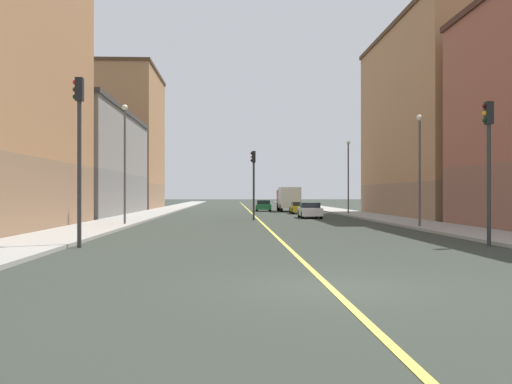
{
  "coord_description": "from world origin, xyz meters",
  "views": [
    {
      "loc": [
        -2.2,
        -12.86,
        2.09
      ],
      "look_at": [
        0.31,
        45.5,
        2.25
      ],
      "focal_mm": 40.62,
      "sensor_mm": 36.0,
      "label": 1
    }
  ],
  "objects_px": {
    "building_left_mid": "(445,121)",
    "car_yellow": "(299,208)",
    "building_right_distant": "(120,140)",
    "traffic_light_right_near": "(79,139)",
    "traffic_light_median_far": "(254,175)",
    "car_green": "(263,206)",
    "traffic_light_left_near": "(488,152)",
    "street_lamp_right_near": "(125,152)",
    "car_white": "(310,210)",
    "building_right_midblock": "(76,163)",
    "street_lamp_left_near": "(420,158)",
    "box_truck": "(288,198)",
    "street_lamp_left_far": "(348,169)"
  },
  "relations": [
    {
      "from": "box_truck",
      "to": "building_left_mid",
      "type": "bearing_deg",
      "value": -50.21
    },
    {
      "from": "building_left_mid",
      "to": "traffic_light_left_near",
      "type": "height_order",
      "value": "building_left_mid"
    },
    {
      "from": "street_lamp_left_far",
      "to": "car_white",
      "type": "distance_m",
      "value": 8.32
    },
    {
      "from": "building_left_mid",
      "to": "car_yellow",
      "type": "xyz_separation_m",
      "value": [
        -12.38,
        7.99,
        -8.07
      ]
    },
    {
      "from": "car_yellow",
      "to": "traffic_light_left_near",
      "type": "bearing_deg",
      "value": -85.19
    },
    {
      "from": "traffic_light_left_near",
      "to": "car_white",
      "type": "relative_size",
      "value": 1.27
    },
    {
      "from": "building_right_distant",
      "to": "traffic_light_right_near",
      "type": "relative_size",
      "value": 2.84
    },
    {
      "from": "building_right_midblock",
      "to": "street_lamp_left_near",
      "type": "relative_size",
      "value": 3.85
    },
    {
      "from": "building_right_midblock",
      "to": "box_truck",
      "type": "height_order",
      "value": "building_right_midblock"
    },
    {
      "from": "traffic_light_left_near",
      "to": "traffic_light_right_near",
      "type": "height_order",
      "value": "traffic_light_right_near"
    },
    {
      "from": "street_lamp_right_near",
      "to": "car_green",
      "type": "bearing_deg",
      "value": 71.06
    },
    {
      "from": "building_right_midblock",
      "to": "street_lamp_left_near",
      "type": "height_order",
      "value": "building_right_midblock"
    },
    {
      "from": "building_left_mid",
      "to": "street_lamp_left_far",
      "type": "height_order",
      "value": "building_left_mid"
    },
    {
      "from": "street_lamp_right_near",
      "to": "car_white",
      "type": "xyz_separation_m",
      "value": [
        13.61,
        11.63,
        -4.11
      ]
    },
    {
      "from": "car_green",
      "to": "car_white",
      "type": "relative_size",
      "value": 0.88
    },
    {
      "from": "street_lamp_right_near",
      "to": "traffic_light_left_near",
      "type": "bearing_deg",
      "value": -41.31
    },
    {
      "from": "building_left_mid",
      "to": "building_right_midblock",
      "type": "relative_size",
      "value": 0.92
    },
    {
      "from": "traffic_light_right_near",
      "to": "street_lamp_left_near",
      "type": "xyz_separation_m",
      "value": [
        17.14,
        11.5,
        0.01
      ]
    },
    {
      "from": "building_right_distant",
      "to": "car_green",
      "type": "bearing_deg",
      "value": -28.84
    },
    {
      "from": "street_lamp_right_near",
      "to": "street_lamp_left_far",
      "type": "distance_m",
      "value": 25.22
    },
    {
      "from": "street_lamp_right_near",
      "to": "car_white",
      "type": "height_order",
      "value": "street_lamp_right_near"
    },
    {
      "from": "building_left_mid",
      "to": "traffic_light_right_near",
      "type": "bearing_deg",
      "value": -130.85
    },
    {
      "from": "traffic_light_right_near",
      "to": "car_yellow",
      "type": "bearing_deg",
      "value": 70.82
    },
    {
      "from": "building_right_distant",
      "to": "traffic_light_right_near",
      "type": "bearing_deg",
      "value": -80.78
    },
    {
      "from": "building_left_mid",
      "to": "car_white",
      "type": "bearing_deg",
      "value": -168.19
    },
    {
      "from": "building_right_distant",
      "to": "car_green",
      "type": "height_order",
      "value": "building_right_distant"
    },
    {
      "from": "building_right_distant",
      "to": "traffic_light_left_near",
      "type": "xyz_separation_m",
      "value": [
        25.33,
        -56.71,
        -5.62
      ]
    },
    {
      "from": "car_white",
      "to": "building_right_distant",
      "type": "bearing_deg",
      "value": 126.01
    },
    {
      "from": "building_right_midblock",
      "to": "car_white",
      "type": "bearing_deg",
      "value": -18.92
    },
    {
      "from": "building_right_distant",
      "to": "car_white",
      "type": "relative_size",
      "value": 4.12
    },
    {
      "from": "street_lamp_left_near",
      "to": "traffic_light_median_far",
      "type": "bearing_deg",
      "value": 130.5
    },
    {
      "from": "street_lamp_left_near",
      "to": "car_green",
      "type": "xyz_separation_m",
      "value": [
        -7.41,
        34.77,
        -3.59
      ]
    },
    {
      "from": "traffic_light_left_near",
      "to": "building_left_mid",
      "type": "bearing_deg",
      "value": 72.52
    },
    {
      "from": "street_lamp_left_near",
      "to": "box_truck",
      "type": "height_order",
      "value": "street_lamp_left_near"
    },
    {
      "from": "building_right_distant",
      "to": "box_truck",
      "type": "height_order",
      "value": "building_right_distant"
    },
    {
      "from": "building_right_midblock",
      "to": "traffic_light_left_near",
      "type": "height_order",
      "value": "building_right_midblock"
    },
    {
      "from": "traffic_light_left_near",
      "to": "car_green",
      "type": "relative_size",
      "value": 1.44
    },
    {
      "from": "car_yellow",
      "to": "car_green",
      "type": "distance_m",
      "value": 9.53
    },
    {
      "from": "building_left_mid",
      "to": "street_lamp_left_near",
      "type": "distance_m",
      "value": 20.13
    },
    {
      "from": "car_yellow",
      "to": "car_green",
      "type": "xyz_separation_m",
      "value": [
        -3.25,
        8.95,
        0.02
      ]
    },
    {
      "from": "building_left_mid",
      "to": "car_yellow",
      "type": "relative_size",
      "value": 5.48
    },
    {
      "from": "building_right_midblock",
      "to": "car_green",
      "type": "distance_m",
      "value": 22.92
    },
    {
      "from": "street_lamp_left_near",
      "to": "street_lamp_left_far",
      "type": "relative_size",
      "value": 0.95
    },
    {
      "from": "street_lamp_left_near",
      "to": "box_truck",
      "type": "xyz_separation_m",
      "value": [
        -4.57,
        33.19,
        -2.68
      ]
    },
    {
      "from": "traffic_light_right_near",
      "to": "street_lamp_left_near",
      "type": "bearing_deg",
      "value": 33.86
    },
    {
      "from": "car_yellow",
      "to": "building_right_distant",
      "type": "bearing_deg",
      "value": 138.86
    },
    {
      "from": "building_left_mid",
      "to": "traffic_light_left_near",
      "type": "bearing_deg",
      "value": -107.48
    },
    {
      "from": "traffic_light_median_far",
      "to": "car_green",
      "type": "height_order",
      "value": "traffic_light_median_far"
    },
    {
      "from": "traffic_light_right_near",
      "to": "street_lamp_right_near",
      "type": "relative_size",
      "value": 0.85
    },
    {
      "from": "building_right_midblock",
      "to": "traffic_light_left_near",
      "type": "distance_m",
      "value": 42.54
    }
  ]
}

